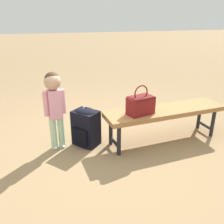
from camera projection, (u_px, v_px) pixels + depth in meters
name	position (u px, v px, depth m)	size (l,w,h in m)	color
ground_plane	(108.00, 150.00, 3.05)	(40.00, 40.00, 0.00)	#8C704C
park_bench	(165.00, 113.00, 3.15)	(1.63, 0.53, 0.45)	#9E6B3D
handbag	(141.00, 104.00, 2.93)	(0.36, 0.26, 0.37)	maroon
child_standing	(54.00, 99.00, 2.87)	(0.26, 0.20, 0.98)	#B2D8B2
backpack_large	(86.00, 126.00, 3.10)	(0.38, 0.39, 0.53)	black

